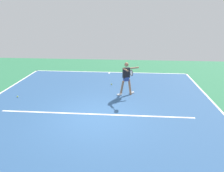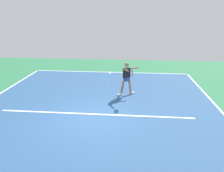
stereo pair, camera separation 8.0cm
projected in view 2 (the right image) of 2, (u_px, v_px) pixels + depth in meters
ground_plane at (94, 117)px, 8.45m from camera, size 22.13×22.13×0.00m
court_surface at (94, 117)px, 8.45m from camera, size 10.87×13.72×0.00m
court_line_baseline_near at (110, 72)px, 14.85m from camera, size 10.87×0.10×0.01m
court_line_service at (95, 114)px, 8.69m from camera, size 8.15×0.10×0.01m
court_line_centre_mark at (110, 73)px, 14.66m from camera, size 0.10×0.30×0.01m
tennis_player at (127, 77)px, 10.46m from camera, size 1.09×1.34×1.71m
tennis_ball_far_corner at (112, 84)px, 12.26m from camera, size 0.07×0.07×0.07m
tennis_ball_by_baseline at (18, 96)px, 10.47m from camera, size 0.07×0.07×0.07m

